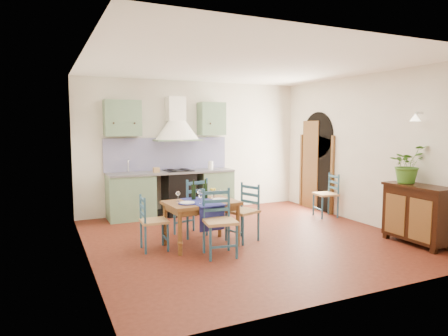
{
  "coord_description": "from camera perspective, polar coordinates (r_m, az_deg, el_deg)",
  "views": [
    {
      "loc": [
        -3.04,
        -5.67,
        1.84
      ],
      "look_at": [
        -0.28,
        0.3,
        1.15
      ],
      "focal_mm": 32.0,
      "sensor_mm": 36.0,
      "label": 1
    }
  ],
  "objects": [
    {
      "name": "potted_plant",
      "position": [
        6.99,
        24.69,
        0.49
      ],
      "size": [
        0.6,
        0.53,
        0.61
      ],
      "primitive_type": "imported",
      "rotation": [
        0.0,
        0.0,
        0.11
      ],
      "color": "#3A6B1F",
      "rests_on": "sideboard"
    },
    {
      "name": "sideboard",
      "position": [
        6.94,
        25.94,
        -5.7
      ],
      "size": [
        0.5,
        1.05,
        0.94
      ],
      "color": "black",
      "rests_on": "ground"
    },
    {
      "name": "right_wall",
      "position": [
        8.14,
        18.13,
        2.14
      ],
      "size": [
        0.26,
        5.0,
        2.8
      ],
      "color": "silver",
      "rests_on": "ground"
    },
    {
      "name": "chair_near",
      "position": [
        5.73,
        -0.67,
        -7.67
      ],
      "size": [
        0.5,
        0.5,
        0.95
      ],
      "color": "navy",
      "rests_on": "ground"
    },
    {
      "name": "chair_far",
      "position": [
        6.75,
        -4.63,
        -5.42
      ],
      "size": [
        0.56,
        0.56,
        0.98
      ],
      "color": "navy",
      "rests_on": "ground"
    },
    {
      "name": "floor",
      "position": [
        6.7,
        3.33,
        -9.98
      ],
      "size": [
        5.0,
        5.0,
        0.0
      ],
      "primitive_type": "plane",
      "color": "#40160D",
      "rests_on": "ground"
    },
    {
      "name": "chair_right",
      "position": [
        6.47,
        2.83,
        -6.23
      ],
      "size": [
        0.55,
        0.55,
        0.92
      ],
      "color": "navy",
      "rests_on": "ground"
    },
    {
      "name": "dining_table",
      "position": [
        6.17,
        -3.22,
        -5.5
      ],
      "size": [
        1.13,
        0.86,
        1.01
      ],
      "color": "brown",
      "rests_on": "ground"
    },
    {
      "name": "left_wall",
      "position": [
        5.72,
        -19.28,
        1.22
      ],
      "size": [
        0.04,
        5.0,
        2.8
      ],
      "primitive_type": "cube",
      "color": "silver",
      "rests_on": "ground"
    },
    {
      "name": "back_wall",
      "position": [
        8.41,
        -6.85,
        0.54
      ],
      "size": [
        5.0,
        0.96,
        2.8
      ],
      "color": "silver",
      "rests_on": "ground"
    },
    {
      "name": "chair_left",
      "position": [
        6.07,
        -10.22,
        -7.58
      ],
      "size": [
        0.4,
        0.4,
        0.83
      ],
      "color": "navy",
      "rests_on": "ground"
    },
    {
      "name": "ceiling",
      "position": [
        6.51,
        3.48,
        14.49
      ],
      "size": [
        5.0,
        5.0,
        0.01
      ],
      "primitive_type": "cube",
      "color": "white",
      "rests_on": "back_wall"
    },
    {
      "name": "chair_spare",
      "position": [
        8.41,
        14.52,
        -3.69
      ],
      "size": [
        0.47,
        0.47,
        0.88
      ],
      "color": "navy",
      "rests_on": "ground"
    }
  ]
}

